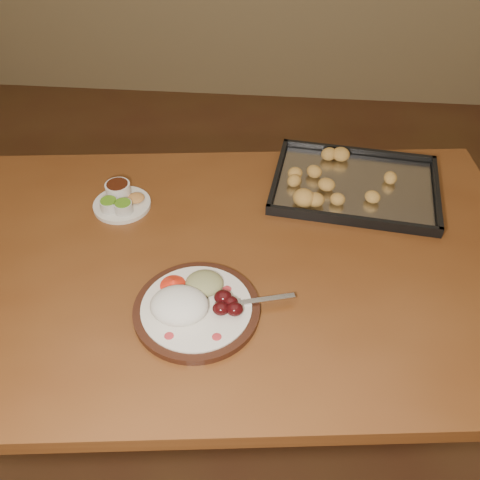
# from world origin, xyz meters

# --- Properties ---
(ground) EXTENTS (4.00, 4.00, 0.00)m
(ground) POSITION_xyz_m (0.00, 0.00, 0.00)
(ground) COLOR brown
(ground) RESTS_ON ground
(dining_table) EXTENTS (1.59, 1.07, 0.75)m
(dining_table) POSITION_xyz_m (0.02, -0.23, 0.65)
(dining_table) COLOR brown
(dining_table) RESTS_ON ground
(dinner_plate) EXTENTS (0.35, 0.27, 0.06)m
(dinner_plate) POSITION_xyz_m (-0.01, -0.40, 0.77)
(dinner_plate) COLOR black
(dinner_plate) RESTS_ON dining_table
(condiment_saucer) EXTENTS (0.15, 0.15, 0.05)m
(condiment_saucer) POSITION_xyz_m (-0.26, -0.06, 0.77)
(condiment_saucer) COLOR silver
(condiment_saucer) RESTS_ON dining_table
(baking_tray) EXTENTS (0.48, 0.38, 0.05)m
(baking_tray) POSITION_xyz_m (0.36, 0.07, 0.76)
(baking_tray) COLOR black
(baking_tray) RESTS_ON dining_table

